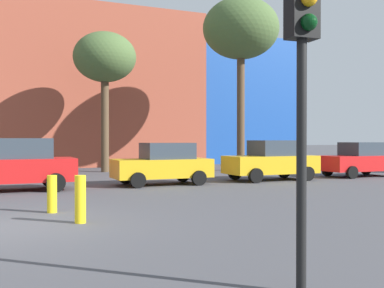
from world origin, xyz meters
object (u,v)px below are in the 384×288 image
parked_car_3 (163,164)px  parked_car_4 (272,160)px  parked_car_5 (360,159)px  bollard_yellow_2 (52,194)px  bollard_yellow_1 (80,199)px  parked_car_2 (14,165)px  bare_tree_2 (241,30)px  bare_tree_1 (105,59)px  traffic_light_near_right (303,50)px

parked_car_3 → parked_car_4: 5.12m
parked_car_5 → bollard_yellow_2: size_ratio=4.13×
parked_car_4 → bollard_yellow_1: parked_car_4 is taller
parked_car_2 → bare_tree_2: bearing=-155.1°
parked_car_4 → bare_tree_1: bare_tree_1 is taller
parked_car_4 → traffic_light_near_right: 15.25m
bollard_yellow_1 → traffic_light_near_right: bearing=-73.9°
parked_car_2 → traffic_light_near_right: 13.28m
bollard_yellow_2 → parked_car_5: bearing=20.0°
parked_car_4 → traffic_light_near_right: size_ratio=1.04×
traffic_light_near_right → bare_tree_2: size_ratio=0.40×
parked_car_2 → parked_car_3: bearing=180.0°
parked_car_4 → parked_car_5: 5.07m
bare_tree_1 → bollard_yellow_1: bearing=-104.4°
traffic_light_near_right → bare_tree_2: bare_tree_2 is taller
traffic_light_near_right → bare_tree_1: (2.27, 20.85, 3.38)m
parked_car_5 → bollard_yellow_2: (-15.07, -5.49, -0.36)m
bare_tree_2 → parked_car_3: bearing=-139.7°
parked_car_3 → traffic_light_near_right: size_ratio=0.99×
parked_car_4 → bollard_yellow_1: size_ratio=3.92×
parked_car_2 → bollard_yellow_1: (1.09, -7.19, -0.40)m
parked_car_3 → bollard_yellow_2: parked_car_3 is taller
parked_car_5 → traffic_light_near_right: traffic_light_near_right is taller
parked_car_2 → traffic_light_near_right: traffic_light_near_right is taller
parked_car_2 → parked_car_4: (10.69, 0.00, -0.04)m
parked_car_5 → bare_tree_2: (-3.45, 5.72, 7.20)m
parked_car_3 → bollard_yellow_2: 7.36m
parked_car_4 → bollard_yellow_1: bearing=36.8°
parked_car_5 → bare_tree_1: (-10.76, 7.99, 5.42)m
parked_car_4 → bollard_yellow_2: size_ratio=4.38×
parked_car_5 → traffic_light_near_right: bearing=44.6°
parked_car_2 → parked_car_4: parked_car_2 is taller
bare_tree_2 → bollard_yellow_1: 18.68m
bollard_yellow_1 → bollard_yellow_2: bollard_yellow_1 is taller
parked_car_3 → parked_car_5: size_ratio=1.01×
parked_car_4 → bollard_yellow_1: (-9.60, -7.19, -0.36)m
bollard_yellow_2 → bare_tree_1: bearing=72.3°
bollard_yellow_1 → bollard_yellow_2: bearing=103.5°
parked_car_2 → traffic_light_near_right: (2.73, -12.85, 1.95)m
bare_tree_2 → traffic_light_near_right: bearing=-117.3°
parked_car_5 → parked_car_4: bearing=-0.0°
parked_car_4 → parked_car_5: (5.07, -0.00, -0.05)m
bare_tree_2 → parked_car_5: bearing=-58.9°
traffic_light_near_right → bare_tree_2: bearing=155.5°
traffic_light_near_right → bollard_yellow_2: size_ratio=4.20×
parked_car_3 → bollard_yellow_1: bearing=58.0°
traffic_light_near_right → bollard_yellow_1: bearing=-161.1°
traffic_light_near_right → bare_tree_1: 21.24m
parked_car_2 → bare_tree_1: bearing=-122.0°
parked_car_2 → parked_car_4: size_ratio=1.05×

